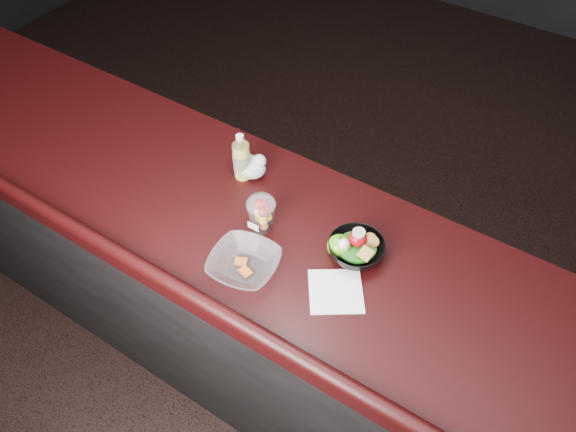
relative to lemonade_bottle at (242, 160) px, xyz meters
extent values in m
plane|color=black|center=(0.26, -0.45, -1.10)|extent=(8.00, 8.00, 0.00)
cube|color=black|center=(0.26, -0.15, -0.61)|extent=(4.00, 0.65, 0.98)
cube|color=black|center=(0.26, -0.15, -0.10)|extent=(4.06, 0.71, 0.04)
cylinder|color=gold|center=(0.00, 0.00, -0.01)|extent=(0.06, 0.06, 0.14)
cylinder|color=white|center=(0.00, 0.00, -0.01)|extent=(0.06, 0.06, 0.14)
cone|color=white|center=(0.00, 0.00, 0.08)|extent=(0.06, 0.06, 0.03)
cylinder|color=white|center=(0.00, 0.00, 0.10)|extent=(0.03, 0.03, 0.02)
cylinder|color=#072D99|center=(0.00, 0.00, -0.01)|extent=(0.06, 0.06, 0.07)
ellipsoid|color=white|center=(0.19, -0.16, 0.03)|extent=(0.10, 0.10, 0.05)
ellipsoid|color=#268A0F|center=(0.46, -0.12, -0.04)|extent=(0.08, 0.08, 0.07)
cylinder|color=black|center=(0.46, -0.12, 0.00)|extent=(0.01, 0.01, 0.01)
ellipsoid|color=silver|center=(0.02, 0.02, -0.04)|extent=(0.12, 0.10, 0.07)
sphere|color=silver|center=(0.05, 0.04, -0.02)|extent=(0.05, 0.05, 0.05)
imported|color=black|center=(0.51, -0.10, -0.05)|extent=(0.21, 0.21, 0.06)
cylinder|color=#0F470C|center=(0.51, -0.10, -0.04)|extent=(0.12, 0.12, 0.01)
ellipsoid|color=#A00610|center=(0.51, -0.09, -0.01)|extent=(0.06, 0.06, 0.05)
cylinder|color=beige|center=(0.51, -0.09, 0.01)|extent=(0.04, 0.04, 0.01)
ellipsoid|color=white|center=(0.48, -0.13, -0.02)|extent=(0.04, 0.04, 0.05)
imported|color=silver|center=(0.25, -0.33, -0.05)|extent=(0.24, 0.24, 0.05)
cube|color=#990F0C|center=(0.23, -0.32, -0.07)|extent=(0.05, 0.04, 0.01)
cube|color=#990F0C|center=(0.26, -0.35, -0.07)|extent=(0.05, 0.04, 0.01)
cube|color=white|center=(0.53, -0.25, -0.08)|extent=(0.22, 0.22, 0.00)
camera|label=1|loc=(0.92, -1.13, 1.33)|focal=35.00mm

